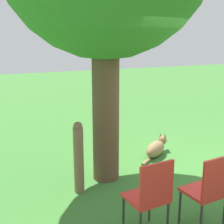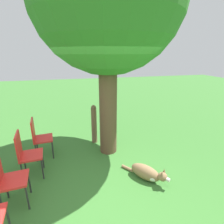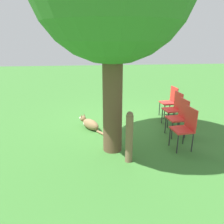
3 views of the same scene
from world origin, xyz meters
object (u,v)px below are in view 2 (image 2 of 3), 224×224
at_px(red_chair_2, 26,152).
at_px(red_chair_1, 6,177).
at_px(fence_post, 94,124).
at_px(dog, 147,173).
at_px(red_chair_3, 39,136).

bearing_deg(red_chair_2, red_chair_1, -107.44).
height_order(fence_post, red_chair_1, fence_post).
relative_size(fence_post, red_chair_2, 1.12).
xyz_separation_m(dog, red_chair_2, (-2.30, 0.67, 0.41)).
bearing_deg(red_chair_1, dog, -5.21).
bearing_deg(red_chair_3, fence_post, 11.24).
height_order(fence_post, red_chair_2, fence_post).
relative_size(red_chair_1, red_chair_2, 1.00).
distance_m(fence_post, red_chair_3, 1.43).
xyz_separation_m(dog, red_chair_1, (-2.44, -0.03, 0.41)).
distance_m(dog, red_chair_3, 2.59).
relative_size(dog, fence_post, 0.82).
xyz_separation_m(fence_post, red_chair_1, (-1.66, -1.83, 0.01)).
bearing_deg(red_chair_3, red_chair_2, -107.44).
bearing_deg(dog, red_chair_3, -159.20).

